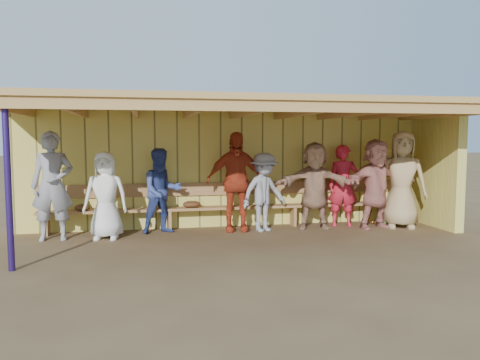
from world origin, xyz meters
name	(u,v)px	position (x,y,z in m)	size (l,w,h in m)	color
ground	(244,239)	(0.00, 0.00, 0.00)	(90.00, 90.00, 0.00)	brown
player_a	(52,186)	(-3.40, 0.58, 0.99)	(0.72, 0.47, 1.97)	gray
player_b	(105,195)	(-2.47, 0.49, 0.80)	(0.78, 0.51, 1.60)	white
player_c	(162,191)	(-1.45, 0.81, 0.82)	(0.80, 0.62, 1.65)	#344691
player_d	(235,182)	(-0.01, 0.76, 0.98)	(1.15, 0.48, 1.97)	#BA3A1D
player_e	(264,192)	(0.54, 0.62, 0.78)	(1.00, 0.58, 1.55)	#97979F
player_f	(315,185)	(1.61, 0.66, 0.88)	(1.64, 0.52, 1.77)	tan
player_g	(343,186)	(2.30, 0.81, 0.85)	(0.62, 0.41, 1.70)	red
player_h	(402,179)	(3.40, 0.40, 1.00)	(0.97, 0.63, 1.99)	tan
player_extra	(376,184)	(2.85, 0.45, 0.91)	(1.69, 0.54, 1.83)	tan
dugout_structure	(256,146)	(0.39, 0.69, 1.69)	(8.80, 3.20, 2.50)	#E5D561
bench	(233,202)	(0.00, 1.12, 0.53)	(7.60, 0.34, 0.93)	#AF7D4B
dugout_equipment	(199,206)	(-0.70, 0.99, 0.49)	(6.41, 0.62, 0.80)	orange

